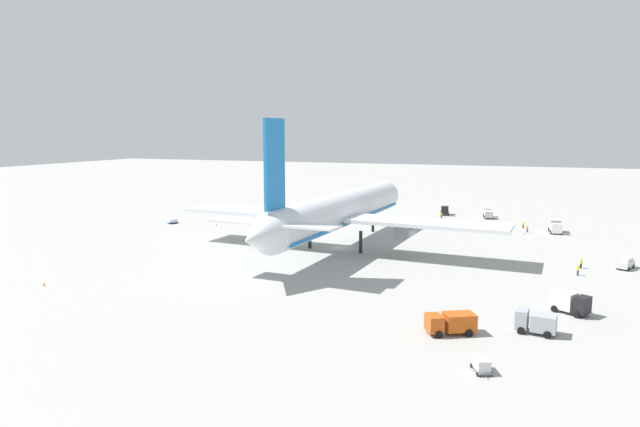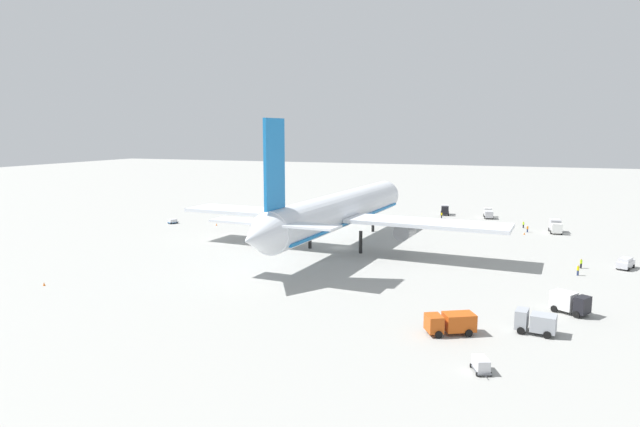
% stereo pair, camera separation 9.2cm
% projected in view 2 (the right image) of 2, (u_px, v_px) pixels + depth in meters
% --- Properties ---
extents(ground_plane, '(600.00, 600.00, 0.00)m').
position_uv_depth(ground_plane, '(340.00, 248.00, 113.83)').
color(ground_plane, '#9E9E99').
extents(airliner, '(71.88, 68.10, 25.91)m').
position_uv_depth(airliner, '(338.00, 211.00, 111.62)').
color(airliner, silver).
rests_on(airliner, ground).
extents(service_truck_0, '(4.89, 6.20, 2.46)m').
position_uv_depth(service_truck_0, '(451.00, 322.00, 65.21)').
color(service_truck_0, '#BF4C14').
rests_on(service_truck_0, ground).
extents(service_truck_1, '(5.35, 2.91, 2.75)m').
position_uv_depth(service_truck_1, '(445.00, 210.00, 159.12)').
color(service_truck_1, black).
rests_on(service_truck_1, ground).
extents(service_truck_2, '(3.15, 4.80, 2.71)m').
position_uv_depth(service_truck_2, '(535.00, 322.00, 65.36)').
color(service_truck_2, '#999EA5').
rests_on(service_truck_2, ground).
extents(service_truck_3, '(6.68, 3.04, 2.51)m').
position_uv_depth(service_truck_3, '(488.00, 213.00, 153.41)').
color(service_truck_3, white).
rests_on(service_truck_3, ground).
extents(service_truck_4, '(4.35, 5.18, 2.74)m').
position_uv_depth(service_truck_4, '(570.00, 302.00, 72.63)').
color(service_truck_4, black).
rests_on(service_truck_4, ground).
extents(service_truck_5, '(6.23, 2.97, 3.09)m').
position_uv_depth(service_truck_5, '(556.00, 226.00, 130.72)').
color(service_truck_5, white).
rests_on(service_truck_5, ground).
extents(service_van, '(4.92, 3.51, 1.97)m').
position_uv_depth(service_van, '(626.00, 263.00, 96.42)').
color(service_van, silver).
rests_on(service_van, ground).
extents(baggage_cart_0, '(2.96, 2.33, 1.15)m').
position_uv_depth(baggage_cart_0, '(173.00, 221.00, 144.05)').
color(baggage_cart_0, '#26598C').
rests_on(baggage_cart_0, ground).
extents(baggage_cart_1, '(3.27, 2.32, 1.46)m').
position_uv_depth(baggage_cart_1, '(481.00, 364.00, 54.95)').
color(baggage_cart_1, '#595B60').
rests_on(baggage_cart_1, ground).
extents(ground_worker_0, '(0.53, 0.53, 1.62)m').
position_uv_depth(ground_worker_0, '(527.00, 229.00, 131.49)').
color(ground_worker_0, navy).
rests_on(ground_worker_0, ground).
extents(ground_worker_1, '(0.45, 0.45, 1.67)m').
position_uv_depth(ground_worker_1, '(442.00, 215.00, 152.94)').
color(ground_worker_1, black).
rests_on(ground_worker_1, ground).
extents(ground_worker_2, '(0.42, 0.42, 1.75)m').
position_uv_depth(ground_worker_2, '(581.00, 263.00, 96.66)').
color(ground_worker_2, black).
rests_on(ground_worker_2, ground).
extents(ground_worker_3, '(0.47, 0.47, 1.79)m').
position_uv_depth(ground_worker_3, '(578.00, 270.00, 91.81)').
color(ground_worker_3, navy).
rests_on(ground_worker_3, ground).
extents(ground_worker_4, '(0.41, 0.41, 1.70)m').
position_uv_depth(ground_worker_4, '(523.00, 225.00, 137.33)').
color(ground_worker_4, black).
rests_on(ground_worker_4, ground).
extents(traffic_cone_0, '(0.36, 0.36, 0.55)m').
position_uv_depth(traffic_cone_0, '(237.00, 222.00, 144.85)').
color(traffic_cone_0, orange).
rests_on(traffic_cone_0, ground).
extents(traffic_cone_1, '(0.36, 0.36, 0.55)m').
position_uv_depth(traffic_cone_1, '(216.00, 224.00, 141.07)').
color(traffic_cone_1, orange).
rests_on(traffic_cone_1, ground).
extents(traffic_cone_2, '(0.36, 0.36, 0.55)m').
position_uv_depth(traffic_cone_2, '(44.00, 284.00, 85.83)').
color(traffic_cone_2, orange).
rests_on(traffic_cone_2, ground).
extents(traffic_cone_3, '(0.36, 0.36, 0.55)m').
position_uv_depth(traffic_cone_3, '(524.00, 233.00, 128.49)').
color(traffic_cone_3, orange).
rests_on(traffic_cone_3, ground).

